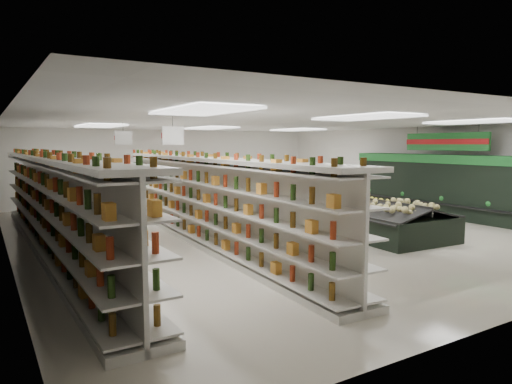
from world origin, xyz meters
TOP-DOWN VIEW (x-y plane):
  - floor at (0.00, 0.00)m, footprint 16.00×16.00m
  - ceiling at (0.00, 0.00)m, footprint 14.00×16.00m
  - wall_back at (0.00, 8.00)m, footprint 14.00×0.02m
  - wall_left at (-7.00, 0.00)m, footprint 0.02×16.00m
  - wall_right at (7.00, 0.00)m, footprint 0.02×16.00m
  - produce_wall_case at (6.53, -1.50)m, footprint 0.93×8.00m
  - aisle_sign_near at (-3.80, -2.00)m, footprint 0.52×0.06m
  - aisle_sign_far at (-3.80, 2.00)m, footprint 0.52×0.06m
  - hortifruti_banner at (6.25, -1.50)m, footprint 0.12×3.20m
  - gondola_left at (-5.98, 0.15)m, footprint 1.21×13.17m
  - gondola_center at (-2.44, -0.42)m, footprint 1.58×12.92m
  - produce_island at (2.15, -0.97)m, footprint 2.82×6.98m
  - soda_endcap at (0.49, 6.39)m, footprint 1.29×0.94m
  - shopper_main at (-1.00, -1.59)m, footprint 0.74×0.61m
  - shopper_background at (-3.35, 4.46)m, footprint 0.62×0.86m

SIDE VIEW (x-z plane):
  - floor at x=0.00m, z-range 0.00..0.00m
  - produce_island at x=2.15m, z-range -0.05..0.98m
  - soda_endcap at x=0.49m, z-range -0.02..1.53m
  - shopper_background at x=-3.35m, z-range 0.00..1.63m
  - shopper_main at x=-1.00m, z-range 0.00..1.76m
  - gondola_center at x=-2.44m, z-range -0.09..2.14m
  - gondola_left at x=-5.98m, z-range -0.09..2.19m
  - produce_wall_case at x=6.53m, z-range 0.14..2.34m
  - wall_back at x=0.00m, z-range 0.00..3.20m
  - wall_left at x=-7.00m, z-range 0.00..3.20m
  - wall_right at x=7.00m, z-range 0.00..3.20m
  - hortifruti_banner at x=6.25m, z-range 2.18..3.13m
  - aisle_sign_near at x=-3.80m, z-range 2.38..3.13m
  - aisle_sign_far at x=-3.80m, z-range 2.38..3.13m
  - ceiling at x=0.00m, z-range 3.19..3.21m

